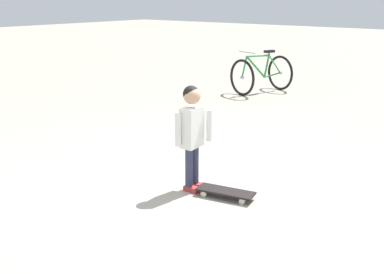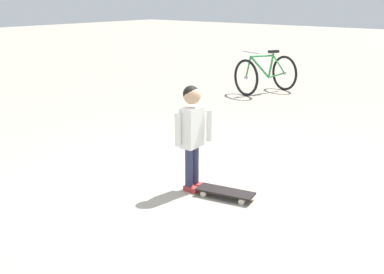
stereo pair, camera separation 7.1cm
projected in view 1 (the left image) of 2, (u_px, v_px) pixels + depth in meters
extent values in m
plane|color=#9E9384|center=(201.00, 182.00, 4.97)|extent=(50.00, 50.00, 0.00)
cylinder|color=#2D3351|center=(195.00, 165.00, 4.78)|extent=(0.08, 0.08, 0.42)
cube|color=#B73333|center=(197.00, 185.00, 4.82)|extent=(0.16, 0.09, 0.05)
cylinder|color=#2D3351|center=(189.00, 168.00, 4.69)|extent=(0.08, 0.08, 0.42)
cube|color=#B73333|center=(191.00, 189.00, 4.73)|extent=(0.16, 0.09, 0.05)
cube|color=white|center=(192.00, 127.00, 4.61)|extent=(0.16, 0.25, 0.40)
cylinder|color=white|center=(209.00, 125.00, 4.68)|extent=(0.06, 0.06, 0.32)
cylinder|color=white|center=(178.00, 130.00, 4.52)|extent=(0.06, 0.06, 0.32)
sphere|color=tan|center=(192.00, 96.00, 4.52)|extent=(0.17, 0.17, 0.17)
sphere|color=black|center=(191.00, 94.00, 4.52)|extent=(0.16, 0.16, 0.16)
cube|color=black|center=(226.00, 191.00, 4.58)|extent=(0.59, 0.31, 0.02)
cube|color=#B7B7BC|center=(245.00, 196.00, 4.50)|extent=(0.05, 0.11, 0.02)
cube|color=#B7B7BC|center=(207.00, 189.00, 4.66)|extent=(0.05, 0.11, 0.02)
cylinder|color=beige|center=(247.00, 196.00, 4.57)|extent=(0.06, 0.04, 0.06)
cylinder|color=beige|center=(242.00, 201.00, 4.44)|extent=(0.06, 0.04, 0.06)
cylinder|color=beige|center=(210.00, 188.00, 4.74)|extent=(0.06, 0.04, 0.06)
cylinder|color=beige|center=(204.00, 194.00, 4.61)|extent=(0.06, 0.04, 0.06)
torus|color=black|center=(242.00, 78.00, 9.17)|extent=(0.69, 0.26, 0.71)
torus|color=black|center=(280.00, 73.00, 9.72)|extent=(0.69, 0.26, 0.71)
cylinder|color=#B7B7BC|center=(242.00, 78.00, 9.17)|extent=(0.08, 0.08, 0.06)
cylinder|color=#B7B7BC|center=(280.00, 73.00, 9.72)|extent=(0.08, 0.08, 0.06)
cylinder|color=green|center=(256.00, 67.00, 9.31)|extent=(0.19, 0.51, 0.48)
cylinder|color=green|center=(258.00, 56.00, 9.27)|extent=(0.21, 0.58, 0.06)
cylinder|color=green|center=(267.00, 65.00, 9.46)|extent=(0.08, 0.14, 0.48)
cylinder|color=green|center=(272.00, 75.00, 9.61)|extent=(0.16, 0.42, 0.08)
cylinder|color=green|center=(275.00, 64.00, 9.58)|extent=(0.13, 0.34, 0.40)
cylinder|color=green|center=(244.00, 67.00, 9.14)|extent=(0.07, 0.13, 0.41)
cube|color=black|center=(269.00, 51.00, 9.41)|extent=(0.16, 0.24, 0.05)
cylinder|color=#B7B7BC|center=(247.00, 52.00, 9.09)|extent=(0.45, 0.16, 0.02)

